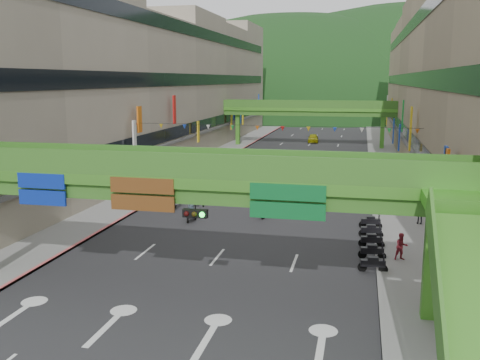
{
  "coord_description": "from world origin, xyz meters",
  "views": [
    {
      "loc": [
        7.87,
        -16.77,
        10.23
      ],
      "look_at": [
        0.0,
        18.0,
        3.5
      ],
      "focal_mm": 40.0,
      "sensor_mm": 36.0,
      "label": 1
    }
  ],
  "objects_px": {
    "overpass_near": "(198,195)",
    "pedestrian_red": "(401,249)",
    "scooter_rider_near": "(192,210)",
    "scooter_rider_mid": "(263,203)",
    "car_silver": "(244,160)",
    "car_yellow": "(313,138)"
  },
  "relations": [
    {
      "from": "overpass_near",
      "to": "car_yellow",
      "type": "bearing_deg",
      "value": 90.56
    },
    {
      "from": "scooter_rider_near",
      "to": "overpass_near",
      "type": "bearing_deg",
      "value": -70.79
    },
    {
      "from": "overpass_near",
      "to": "car_silver",
      "type": "bearing_deg",
      "value": 99.4
    },
    {
      "from": "overpass_near",
      "to": "pedestrian_red",
      "type": "height_order",
      "value": "overpass_near"
    },
    {
      "from": "overpass_near",
      "to": "car_silver",
      "type": "distance_m",
      "value": 41.05
    },
    {
      "from": "car_silver",
      "to": "pedestrian_red",
      "type": "bearing_deg",
      "value": -68.19
    },
    {
      "from": "pedestrian_red",
      "to": "scooter_rider_near",
      "type": "bearing_deg",
      "value": 137.2
    },
    {
      "from": "car_silver",
      "to": "car_yellow",
      "type": "bearing_deg",
      "value": 71.91
    },
    {
      "from": "scooter_rider_near",
      "to": "pedestrian_red",
      "type": "distance_m",
      "value": 15.47
    },
    {
      "from": "scooter_rider_near",
      "to": "pedestrian_red",
      "type": "bearing_deg",
      "value": -22.2
    },
    {
      "from": "scooter_rider_near",
      "to": "car_yellow",
      "type": "xyz_separation_m",
      "value": [
        4.22,
        51.84,
        -0.13
      ]
    },
    {
      "from": "car_yellow",
      "to": "pedestrian_red",
      "type": "distance_m",
      "value": 58.57
    },
    {
      "from": "overpass_near",
      "to": "scooter_rider_mid",
      "type": "bearing_deg",
      "value": 90.02
    },
    {
      "from": "pedestrian_red",
      "to": "car_yellow",
      "type": "bearing_deg",
      "value": 79.33
    },
    {
      "from": "scooter_rider_near",
      "to": "scooter_rider_mid",
      "type": "height_order",
      "value": "scooter_rider_mid"
    },
    {
      "from": "scooter_rider_mid",
      "to": "pedestrian_red",
      "type": "bearing_deg",
      "value": -40.58
    },
    {
      "from": "car_silver",
      "to": "pedestrian_red",
      "type": "distance_m",
      "value": 35.94
    },
    {
      "from": "overpass_near",
      "to": "scooter_rider_mid",
      "type": "relative_size",
      "value": 12.64
    },
    {
      "from": "scooter_rider_mid",
      "to": "car_silver",
      "type": "height_order",
      "value": "scooter_rider_mid"
    },
    {
      "from": "scooter_rider_near",
      "to": "pedestrian_red",
      "type": "relative_size",
      "value": 1.19
    },
    {
      "from": "scooter_rider_mid",
      "to": "pedestrian_red",
      "type": "distance_m",
      "value": 12.47
    },
    {
      "from": "scooter_rider_near",
      "to": "car_yellow",
      "type": "bearing_deg",
      "value": 85.34
    }
  ]
}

